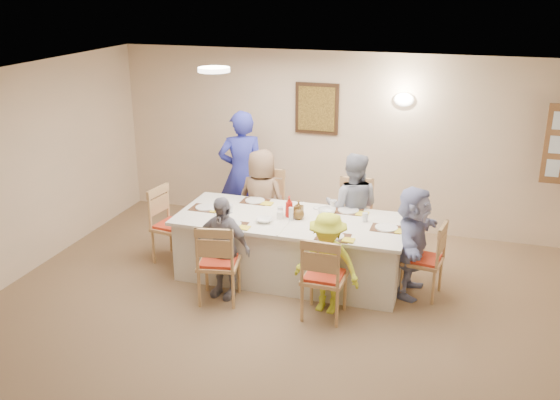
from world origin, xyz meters
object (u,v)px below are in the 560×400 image
(chair_back_right, at_px, (353,220))
(diner_front_left, at_px, (223,247))
(chair_back_left, at_px, (265,209))
(diner_front_right, at_px, (327,263))
(caregiver, at_px, (242,173))
(diner_back_left, at_px, (262,200))
(condiment_ketchup, at_px, (289,207))
(chair_left_end, at_px, (173,225))
(chair_front_left, at_px, (219,261))
(dining_table, at_px, (291,247))
(chair_right_end, at_px, (423,259))
(diner_right_end, at_px, (413,241))
(chair_front_right, at_px, (324,276))
(diner_back_right, at_px, (352,208))

(chair_back_right, bearing_deg, diner_front_left, -132.79)
(chair_back_left, xyz_separation_m, diner_front_right, (1.20, -1.48, 0.05))
(caregiver, bearing_deg, diner_back_left, 107.92)
(diner_front_right, height_order, caregiver, caregiver)
(chair_back_left, height_order, condiment_ketchup, chair_back_left)
(chair_back_right, distance_m, diner_front_left, 1.91)
(chair_left_end, distance_m, diner_front_right, 2.26)
(chair_front_left, xyz_separation_m, diner_back_left, (0.00, 1.48, 0.21))
(dining_table, height_order, caregiver, caregiver)
(chair_right_end, relative_size, caregiver, 0.51)
(diner_back_left, distance_m, diner_right_end, 2.13)
(chair_front_right, height_order, condiment_ketchup, condiment_ketchup)
(chair_front_left, xyz_separation_m, diner_back_right, (1.20, 1.48, 0.23))
(condiment_ketchup, bearing_deg, diner_right_end, -1.09)
(chair_back_left, distance_m, diner_back_left, 0.21)
(chair_back_left, distance_m, chair_left_end, 1.24)
(dining_table, distance_m, caregiver, 1.64)
(condiment_ketchup, bearing_deg, chair_back_right, 50.64)
(chair_back_left, height_order, chair_left_end, chair_back_left)
(diner_front_left, bearing_deg, diner_back_right, 59.06)
(chair_front_right, height_order, diner_right_end, diner_right_end)
(diner_front_left, bearing_deg, diner_back_left, 100.48)
(dining_table, distance_m, condiment_ketchup, 0.51)
(chair_right_end, relative_size, diner_front_left, 0.75)
(dining_table, distance_m, chair_left_end, 1.55)
(diner_front_left, relative_size, caregiver, 0.68)
(chair_front_left, height_order, chair_front_right, same)
(diner_front_left, xyz_separation_m, diner_front_right, (1.20, 0.00, -0.03))
(chair_left_end, xyz_separation_m, diner_front_left, (0.95, -0.68, 0.11))
(chair_left_end, relative_size, diner_front_right, 0.86)
(dining_table, xyz_separation_m, chair_left_end, (-1.55, 0.00, 0.10))
(diner_front_right, distance_m, diner_right_end, 1.07)
(chair_front_left, bearing_deg, diner_back_right, -140.09)
(chair_back_left, xyz_separation_m, chair_right_end, (2.15, -0.80, -0.07))
(chair_right_end, distance_m, diner_back_right, 1.20)
(chair_right_end, distance_m, diner_front_left, 2.26)
(dining_table, height_order, diner_front_right, diner_front_right)
(dining_table, relative_size, chair_right_end, 3.03)
(chair_back_right, distance_m, chair_left_end, 2.29)
(chair_front_right, bearing_deg, diner_front_right, -88.88)
(chair_left_end, height_order, diner_back_right, diner_back_right)
(chair_back_left, relative_size, diner_front_left, 0.87)
(chair_back_left, distance_m, diner_right_end, 2.18)
(chair_front_left, height_order, chair_right_end, chair_front_left)
(dining_table, xyz_separation_m, diner_back_right, (0.60, 0.68, 0.33))
(chair_front_left, height_order, diner_back_right, diner_back_right)
(chair_front_right, distance_m, diner_back_right, 1.50)
(diner_front_right, bearing_deg, caregiver, 140.95)
(dining_table, height_order, chair_back_right, chair_back_right)
(chair_back_left, xyz_separation_m, diner_right_end, (2.02, -0.80, 0.13))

